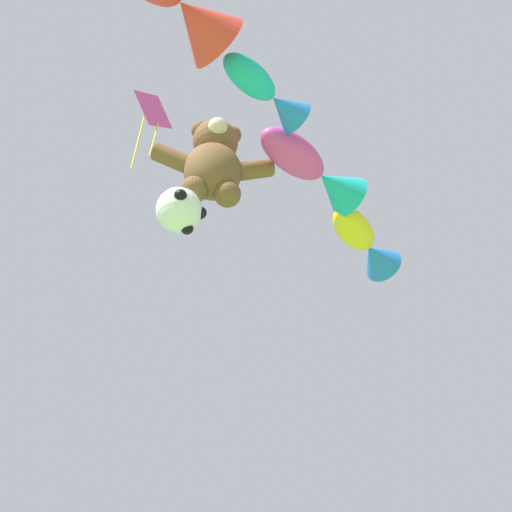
{
  "coord_description": "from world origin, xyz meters",
  "views": [
    {
      "loc": [
        0.09,
        -0.4,
        1.3
      ],
      "look_at": [
        1.12,
        5.63,
        7.65
      ],
      "focal_mm": 40.0,
      "sensor_mm": 36.0,
      "label": 1
    }
  ],
  "objects_px": {
    "soccer_ball_kite": "(180,210)",
    "fish_kite_teal": "(268,93)",
    "teddy_bear_kite": "(214,161)",
    "diamond_kite": "(152,115)",
    "fish_kite_magenta": "(315,171)",
    "fish_kite_goldfin": "(365,243)"
  },
  "relations": [
    {
      "from": "fish_kite_magenta",
      "to": "diamond_kite",
      "type": "xyz_separation_m",
      "value": [
        -3.3,
        0.95,
        2.68
      ]
    },
    {
      "from": "teddy_bear_kite",
      "to": "soccer_ball_kite",
      "type": "relative_size",
      "value": 2.87
    },
    {
      "from": "soccer_ball_kite",
      "to": "diamond_kite",
      "type": "distance_m",
      "value": 4.74
    },
    {
      "from": "soccer_ball_kite",
      "to": "fish_kite_magenta",
      "type": "bearing_deg",
      "value": 3.82
    },
    {
      "from": "soccer_ball_kite",
      "to": "teddy_bear_kite",
      "type": "bearing_deg",
      "value": 23.37
    },
    {
      "from": "diamond_kite",
      "to": "soccer_ball_kite",
      "type": "bearing_deg",
      "value": -49.02
    },
    {
      "from": "soccer_ball_kite",
      "to": "diamond_kite",
      "type": "relative_size",
      "value": 0.28
    },
    {
      "from": "teddy_bear_kite",
      "to": "diamond_kite",
      "type": "relative_size",
      "value": 0.81
    },
    {
      "from": "soccer_ball_kite",
      "to": "fish_kite_teal",
      "type": "bearing_deg",
      "value": -46.93
    },
    {
      "from": "fish_kite_magenta",
      "to": "fish_kite_teal",
      "type": "xyz_separation_m",
      "value": [
        -1.15,
        -1.43,
        -0.06
      ]
    },
    {
      "from": "teddy_bear_kite",
      "to": "fish_kite_teal",
      "type": "bearing_deg",
      "value": -63.86
    },
    {
      "from": "teddy_bear_kite",
      "to": "fish_kite_teal",
      "type": "height_order",
      "value": "teddy_bear_kite"
    },
    {
      "from": "fish_kite_teal",
      "to": "diamond_kite",
      "type": "height_order",
      "value": "diamond_kite"
    },
    {
      "from": "teddy_bear_kite",
      "to": "fish_kite_goldfin",
      "type": "bearing_deg",
      "value": 22.64
    },
    {
      "from": "teddy_bear_kite",
      "to": "fish_kite_magenta",
      "type": "bearing_deg",
      "value": -1.37
    },
    {
      "from": "soccer_ball_kite",
      "to": "fish_kite_magenta",
      "type": "xyz_separation_m",
      "value": [
        2.34,
        0.16,
        1.82
      ]
    },
    {
      "from": "diamond_kite",
      "to": "teddy_bear_kite",
      "type": "bearing_deg",
      "value": -32.41
    },
    {
      "from": "fish_kite_teal",
      "to": "diamond_kite",
      "type": "relative_size",
      "value": 0.59
    },
    {
      "from": "fish_kite_magenta",
      "to": "teddy_bear_kite",
      "type": "bearing_deg",
      "value": 178.63
    },
    {
      "from": "diamond_kite",
      "to": "fish_kite_teal",
      "type": "bearing_deg",
      "value": -47.89
    },
    {
      "from": "teddy_bear_kite",
      "to": "soccer_ball_kite",
      "type": "xyz_separation_m",
      "value": [
        -0.47,
        -0.2,
        -1.73
      ]
    },
    {
      "from": "soccer_ball_kite",
      "to": "fish_kite_goldfin",
      "type": "height_order",
      "value": "fish_kite_goldfin"
    }
  ]
}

